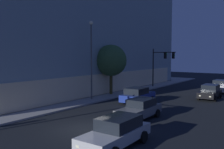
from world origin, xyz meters
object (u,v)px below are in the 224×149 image
Objects in this scene: car_silver at (116,132)px; car_grey at (140,109)px; street_lamp_sidewalk at (91,51)px; car_black at (210,92)px; modern_building at (56,23)px; sidewalk_tree at (111,61)px; traffic_light_far_corner at (162,61)px; car_blue at (138,95)px; car_white at (221,86)px.

car_silver is 1.03× the size of car_grey.
car_black is (8.65, -10.33, -4.63)m from street_lamp_sidewalk.
modern_building is 13.79m from sidewalk_tree.
modern_building is 8.40× the size of car_black.
modern_building is 25.13m from car_grey.
traffic_light_far_corner reaches higher than car_grey.
car_black is (12.56, -2.02, 0.03)m from car_grey.
car_white is at bearing -22.32° from car_blue.
traffic_light_far_corner is at bearing -11.57° from sidewalk_tree.
car_white reaches higher than car_blue.
car_blue is at bearing -115.21° from sidewalk_tree.
modern_building is 26.10m from car_white.
car_grey is 12.72m from car_black.
car_white is (24.33, 0.03, 0.02)m from car_silver.
modern_building reaches higher than car_black.
street_lamp_sidewalk reaches higher than car_black.
street_lamp_sidewalk is at bearing -115.85° from modern_building.
modern_building is 8.11× the size of car_grey.
modern_building is 24.99m from car_black.
street_lamp_sidewalk is at bearing 109.05° from car_blue.
car_black is (-5.65, -8.64, -3.36)m from traffic_light_far_corner.
street_lamp_sidewalk is 4.32m from sidewalk_tree.
traffic_light_far_corner is at bearing 19.48° from car_silver.
car_blue is (5.59, 3.44, 0.02)m from car_grey.
modern_building reaches higher than street_lamp_sidewalk.
street_lamp_sidewalk is 1.78× the size of car_silver.
traffic_light_far_corner is at bearing -6.72° from street_lamp_sidewalk.
car_grey is (-3.91, -8.30, -4.66)m from street_lamp_sidewalk.
car_white reaches higher than car_grey.
sidewalk_tree reaches higher than car_white.
street_lamp_sidewalk is 14.24m from car_black.
modern_building is 6.16× the size of sidewalk_tree.
car_black is at bearing -50.07° from street_lamp_sidewalk.
car_silver reaches higher than car_grey.
car_blue is at bearing -165.88° from traffic_light_far_corner.
modern_building is 9.09× the size of car_white.
modern_building reaches higher than sidewalk_tree.
modern_building is 17.59m from traffic_light_far_corner.
car_grey is (-10.09, -21.06, -9.28)m from modern_building.
car_grey is 18.59m from car_white.
street_lamp_sidewalk reaches higher than car_grey.
car_blue is at bearing -104.34° from modern_building.
traffic_light_far_corner is 10.86m from car_black.
car_blue is (11.42, 5.33, -0.01)m from car_silver.
modern_building is at bearing 96.09° from car_black.
street_lamp_sidewalk is 10.29m from car_grey.
traffic_light_far_corner is 10.36m from sidewalk_tree.
sidewalk_tree is at bearing -99.32° from modern_building.
car_silver is 6.12m from car_grey.
traffic_light_far_corner is at bearing 14.12° from car_blue.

